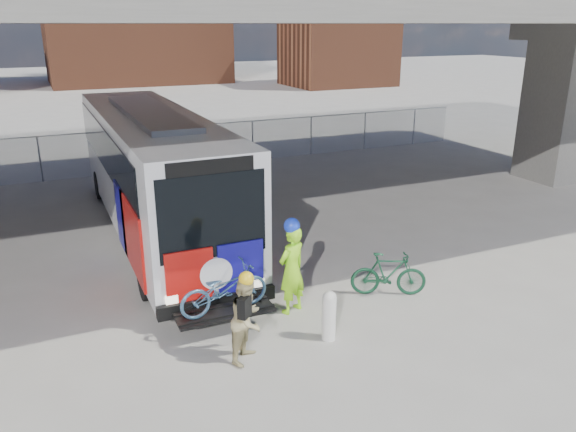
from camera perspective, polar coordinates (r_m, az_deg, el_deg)
ground at (r=14.18m, az=-1.30°, el=-6.05°), size 160.00×160.00×0.00m
bus at (r=17.03m, az=-13.60°, el=5.23°), size 2.67×12.98×3.69m
overpass at (r=16.62m, az=-7.28°, el=20.72°), size 40.00×16.00×7.95m
chainlink_fence at (r=24.78m, az=-12.40°, el=7.89°), size 30.00×0.06×30.00m
brick_buildings at (r=60.39m, az=-19.34°, el=17.40°), size 54.00×22.00×12.00m
bollard at (r=11.28m, az=4.21°, el=-9.87°), size 0.27×0.27×1.05m
cyclist_hivis at (r=12.07m, az=0.38°, el=-5.25°), size 0.85×0.72×2.16m
cyclist_tan at (r=10.53m, az=-4.15°, el=-10.36°), size 1.00×0.99×1.79m
bike_parked at (r=13.21m, az=10.18°, el=-5.82°), size 1.78×1.21×1.05m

